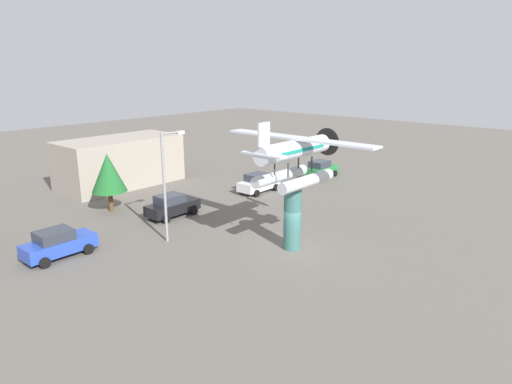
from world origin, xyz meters
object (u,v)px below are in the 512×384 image
(car_mid_black, at_px, (172,205))
(storefront_building, at_px, (120,162))
(floatplane_monument, at_px, (295,157))
(tree_east, at_px, (108,173))
(streetlight_primary, at_px, (167,179))
(car_far_white, at_px, (258,183))
(display_pedestal, at_px, (292,217))
(car_distant_green, at_px, (320,169))
(car_near_blue, at_px, (58,243))

(car_mid_black, xyz_separation_m, storefront_building, (2.93, 11.33, 1.40))
(floatplane_monument, xyz_separation_m, tree_east, (-3.38, 15.42, -2.77))
(floatplane_monument, relative_size, storefront_building, 0.92)
(streetlight_primary, bearing_deg, car_far_white, 14.44)
(floatplane_monument, bearing_deg, car_far_white, 50.19)
(display_pedestal, xyz_separation_m, storefront_building, (1.99, 22.00, 0.18))
(car_distant_green, bearing_deg, car_mid_black, 175.08)
(car_near_blue, distance_m, car_distant_green, 27.50)
(tree_east, bearing_deg, floatplane_monument, -77.62)
(floatplane_monument, bearing_deg, car_distant_green, 28.17)
(streetlight_primary, height_order, storefront_building, streetlight_primary)
(display_pedestal, relative_size, car_distant_green, 1.00)
(car_mid_black, relative_size, car_distant_green, 1.00)
(floatplane_monument, relative_size, car_far_white, 2.48)
(car_mid_black, relative_size, storefront_building, 0.37)
(storefront_building, distance_m, tree_east, 8.45)
(streetlight_primary, bearing_deg, car_mid_black, 48.98)
(display_pedestal, height_order, car_distant_green, display_pedestal)
(car_far_white, relative_size, car_distant_green, 1.00)
(display_pedestal, height_order, car_mid_black, display_pedestal)
(car_near_blue, distance_m, storefront_building, 17.41)
(car_near_blue, relative_size, storefront_building, 0.37)
(car_far_white, distance_m, streetlight_primary, 13.70)
(car_near_blue, height_order, car_mid_black, same)
(car_far_white, distance_m, tree_east, 13.19)
(floatplane_monument, bearing_deg, car_mid_black, 95.73)
(display_pedestal, bearing_deg, storefront_building, 84.83)
(car_near_blue, bearing_deg, car_mid_black, 5.49)
(car_near_blue, xyz_separation_m, car_distant_green, (27.49, -0.66, 0.00))
(streetlight_primary, relative_size, tree_east, 1.55)
(floatplane_monument, height_order, car_far_white, floatplane_monument)
(car_far_white, bearing_deg, car_mid_black, 177.37)
(floatplane_monument, distance_m, storefront_building, 22.37)
(floatplane_monument, height_order, car_near_blue, floatplane_monument)
(car_distant_green, bearing_deg, tree_east, 162.84)
(car_far_white, distance_m, storefront_building, 13.60)
(streetlight_primary, bearing_deg, storefront_building, 67.68)
(storefront_building, height_order, tree_east, tree_east)
(car_far_white, bearing_deg, tree_east, 156.48)
(display_pedestal, distance_m, car_far_white, 13.47)
(car_near_blue, height_order, car_distant_green, same)
(storefront_building, xyz_separation_m, tree_east, (-5.24, -6.58, 0.82))
(car_distant_green, relative_size, tree_east, 0.91)
(tree_east, bearing_deg, car_far_white, -23.52)
(car_near_blue, distance_m, streetlight_primary, 7.53)
(car_near_blue, distance_m, car_far_white, 19.00)
(display_pedestal, height_order, car_near_blue, display_pedestal)
(car_far_white, bearing_deg, display_pedestal, -130.27)
(storefront_building, bearing_deg, car_near_blue, -135.20)
(car_distant_green, height_order, tree_east, tree_east)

